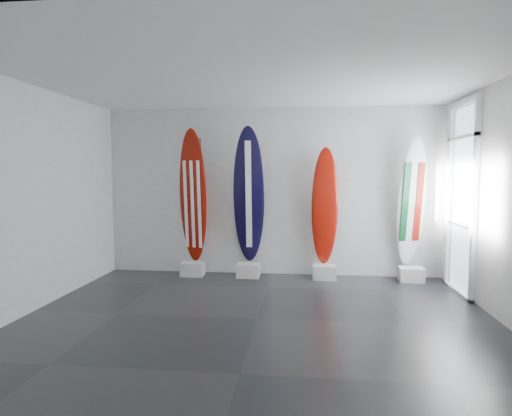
# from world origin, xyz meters

# --- Properties ---
(floor) EXTENTS (6.00, 6.00, 0.00)m
(floor) POSITION_xyz_m (0.00, 0.00, 0.00)
(floor) COLOR black
(floor) RESTS_ON ground
(ceiling) EXTENTS (6.00, 6.00, 0.00)m
(ceiling) POSITION_xyz_m (0.00, 0.00, 3.00)
(ceiling) COLOR white
(ceiling) RESTS_ON wall_back
(wall_back) EXTENTS (6.00, 0.00, 6.00)m
(wall_back) POSITION_xyz_m (0.00, 2.50, 1.50)
(wall_back) COLOR silver
(wall_back) RESTS_ON ground
(wall_front) EXTENTS (6.00, 0.00, 6.00)m
(wall_front) POSITION_xyz_m (0.00, -2.50, 1.50)
(wall_front) COLOR silver
(wall_front) RESTS_ON ground
(wall_left) EXTENTS (0.00, 5.00, 5.00)m
(wall_left) POSITION_xyz_m (-3.00, 0.00, 1.50)
(wall_left) COLOR silver
(wall_left) RESTS_ON ground
(display_block_usa) EXTENTS (0.40, 0.30, 0.24)m
(display_block_usa) POSITION_xyz_m (-1.40, 2.18, 0.12)
(display_block_usa) COLOR silver
(display_block_usa) RESTS_ON floor
(surfboard_usa) EXTENTS (0.58, 0.34, 2.39)m
(surfboard_usa) POSITION_xyz_m (-1.40, 2.28, 1.43)
(surfboard_usa) COLOR #921207
(surfboard_usa) RESTS_ON display_block_usa
(display_block_navy) EXTENTS (0.40, 0.30, 0.24)m
(display_block_navy) POSITION_xyz_m (-0.39, 2.18, 0.12)
(display_block_navy) COLOR silver
(display_block_navy) RESTS_ON floor
(surfboard_navy) EXTENTS (0.56, 0.43, 2.42)m
(surfboard_navy) POSITION_xyz_m (-0.39, 2.28, 1.44)
(surfboard_navy) COLOR black
(surfboard_navy) RESTS_ON display_block_navy
(display_block_swiss) EXTENTS (0.40, 0.30, 0.24)m
(display_block_swiss) POSITION_xyz_m (0.94, 2.18, 0.12)
(display_block_swiss) COLOR silver
(display_block_swiss) RESTS_ON floor
(surfboard_swiss) EXTENTS (0.48, 0.23, 2.05)m
(surfboard_swiss) POSITION_xyz_m (0.94, 2.28, 1.26)
(surfboard_swiss) COLOR #921207
(surfboard_swiss) RESTS_ON display_block_swiss
(display_block_italy) EXTENTS (0.40, 0.30, 0.24)m
(display_block_italy) POSITION_xyz_m (2.40, 2.18, 0.12)
(display_block_italy) COLOR silver
(display_block_italy) RESTS_ON floor
(surfboard_italy) EXTENTS (0.57, 0.46, 2.21)m
(surfboard_italy) POSITION_xyz_m (2.40, 2.28, 1.34)
(surfboard_italy) COLOR white
(surfboard_italy) RESTS_ON display_block_italy
(wall_outlet) EXTENTS (0.09, 0.02, 0.13)m
(wall_outlet) POSITION_xyz_m (-2.45, 2.48, 0.35)
(wall_outlet) COLOR silver
(wall_outlet) RESTS_ON wall_back
(glass_door) EXTENTS (0.12, 1.16, 2.85)m
(glass_door) POSITION_xyz_m (2.97, 1.55, 1.43)
(glass_door) COLOR white
(glass_door) RESTS_ON floor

